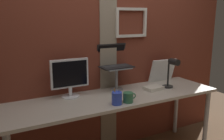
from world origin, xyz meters
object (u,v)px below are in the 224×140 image
object	(u,v)px
whiteboard_panel	(162,70)
desk_lamp	(172,70)
coffee_mug	(128,97)
pen_cup	(117,98)
monitor	(70,76)
laptop	(113,60)

from	to	relation	value
whiteboard_panel	desk_lamp	world-z (taller)	desk_lamp
whiteboard_panel	coffee_mug	xyz separation A→B (m)	(-0.76, -0.44, -0.09)
desk_lamp	coffee_mug	size ratio (longest dim) A/B	2.54
desk_lamp	pen_cup	size ratio (longest dim) A/B	2.29
desk_lamp	monitor	bearing A→B (deg)	167.47
laptop	pen_cup	world-z (taller)	laptop
coffee_mug	desk_lamp	bearing A→B (deg)	13.28
pen_cup	coffee_mug	distance (m)	0.12
laptop	desk_lamp	bearing A→B (deg)	-29.37
monitor	coffee_mug	distance (m)	0.61
whiteboard_panel	desk_lamp	bearing A→B (deg)	-110.71
pen_cup	monitor	bearing A→B (deg)	127.95
desk_lamp	whiteboard_panel	bearing A→B (deg)	69.29
monitor	whiteboard_panel	xyz separation A→B (m)	(1.20, 0.04, -0.08)
coffee_mug	whiteboard_panel	bearing A→B (deg)	29.91
monitor	pen_cup	world-z (taller)	monitor
whiteboard_panel	pen_cup	size ratio (longest dim) A/B	2.37
pen_cup	coffee_mug	world-z (taller)	pen_cup
monitor	coffee_mug	xyz separation A→B (m)	(0.43, -0.40, -0.17)
coffee_mug	monitor	bearing A→B (deg)	137.47
whiteboard_panel	desk_lamp	size ratio (longest dim) A/B	1.04
whiteboard_panel	coffee_mug	bearing A→B (deg)	-150.09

